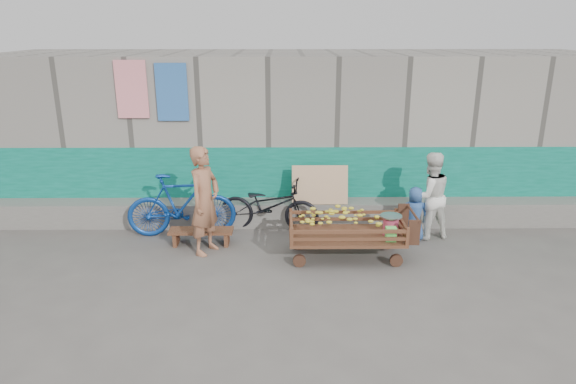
{
  "coord_description": "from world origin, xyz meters",
  "views": [
    {
      "loc": [
        -0.35,
        -6.52,
        3.51
      ],
      "look_at": [
        -0.28,
        1.2,
        1.0
      ],
      "focal_mm": 32.0,
      "sensor_mm": 36.0,
      "label": 1
    }
  ],
  "objects_px": {
    "bench": "(201,234)",
    "vendor_man": "(205,201)",
    "banana_cart": "(344,225)",
    "bicycle_blue": "(182,205)",
    "child": "(414,214)",
    "woman": "(430,196)",
    "bicycle_dark": "(269,206)"
  },
  "relations": [
    {
      "from": "banana_cart",
      "to": "vendor_man",
      "type": "relative_size",
      "value": 1.11
    },
    {
      "from": "bicycle_blue",
      "to": "child",
      "type": "bearing_deg",
      "value": -99.67
    },
    {
      "from": "child",
      "to": "banana_cart",
      "type": "bearing_deg",
      "value": 29.82
    },
    {
      "from": "woman",
      "to": "child",
      "type": "height_order",
      "value": "woman"
    },
    {
      "from": "bench",
      "to": "woman",
      "type": "height_order",
      "value": "woman"
    },
    {
      "from": "banana_cart",
      "to": "child",
      "type": "xyz_separation_m",
      "value": [
        1.27,
        0.7,
        -0.09
      ]
    },
    {
      "from": "banana_cart",
      "to": "bicycle_blue",
      "type": "height_order",
      "value": "bicycle_blue"
    },
    {
      "from": "child",
      "to": "bicycle_dark",
      "type": "distance_m",
      "value": 2.52
    },
    {
      "from": "banana_cart",
      "to": "bicycle_blue",
      "type": "distance_m",
      "value": 2.87
    },
    {
      "from": "vendor_man",
      "to": "bicycle_dark",
      "type": "distance_m",
      "value": 1.4
    },
    {
      "from": "child",
      "to": "bicycle_dark",
      "type": "relative_size",
      "value": 0.53
    },
    {
      "from": "child",
      "to": "bicycle_blue",
      "type": "relative_size",
      "value": 0.51
    },
    {
      "from": "woman",
      "to": "vendor_man",
      "type": "bearing_deg",
      "value": -5.38
    },
    {
      "from": "bench",
      "to": "woman",
      "type": "relative_size",
      "value": 0.7
    },
    {
      "from": "child",
      "to": "bicycle_blue",
      "type": "height_order",
      "value": "bicycle_blue"
    },
    {
      "from": "vendor_man",
      "to": "child",
      "type": "relative_size",
      "value": 1.86
    },
    {
      "from": "vendor_man",
      "to": "bicycle_blue",
      "type": "height_order",
      "value": "vendor_man"
    },
    {
      "from": "vendor_man",
      "to": "bicycle_dark",
      "type": "height_order",
      "value": "vendor_man"
    },
    {
      "from": "banana_cart",
      "to": "bicycle_blue",
      "type": "xyz_separation_m",
      "value": [
        -2.71,
        0.95,
        -0.0
      ]
    },
    {
      "from": "bench",
      "to": "child",
      "type": "relative_size",
      "value": 1.13
    },
    {
      "from": "banana_cart",
      "to": "vendor_man",
      "type": "distance_m",
      "value": 2.23
    },
    {
      "from": "banana_cart",
      "to": "bench",
      "type": "distance_m",
      "value": 2.42
    },
    {
      "from": "woman",
      "to": "bicycle_dark",
      "type": "bearing_deg",
      "value": -21.01
    },
    {
      "from": "banana_cart",
      "to": "child",
      "type": "relative_size",
      "value": 2.06
    },
    {
      "from": "bench",
      "to": "woman",
      "type": "bearing_deg",
      "value": 4.15
    },
    {
      "from": "bench",
      "to": "vendor_man",
      "type": "height_order",
      "value": "vendor_man"
    },
    {
      "from": "banana_cart",
      "to": "bicycle_dark",
      "type": "relative_size",
      "value": 1.08
    },
    {
      "from": "banana_cart",
      "to": "bicycle_dark",
      "type": "distance_m",
      "value": 1.67
    },
    {
      "from": "banana_cart",
      "to": "vendor_man",
      "type": "height_order",
      "value": "vendor_man"
    },
    {
      "from": "bicycle_dark",
      "to": "bench",
      "type": "bearing_deg",
      "value": 129.23
    },
    {
      "from": "banana_cart",
      "to": "vendor_man",
      "type": "xyz_separation_m",
      "value": [
        -2.19,
        0.24,
        0.32
      ]
    },
    {
      "from": "banana_cart",
      "to": "bicycle_blue",
      "type": "relative_size",
      "value": 1.04
    }
  ]
}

